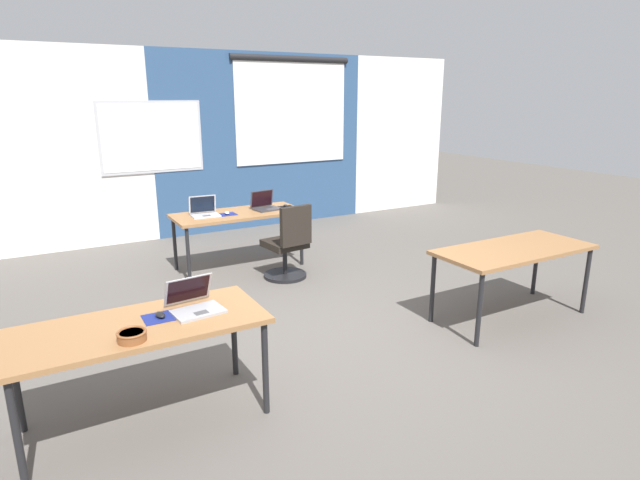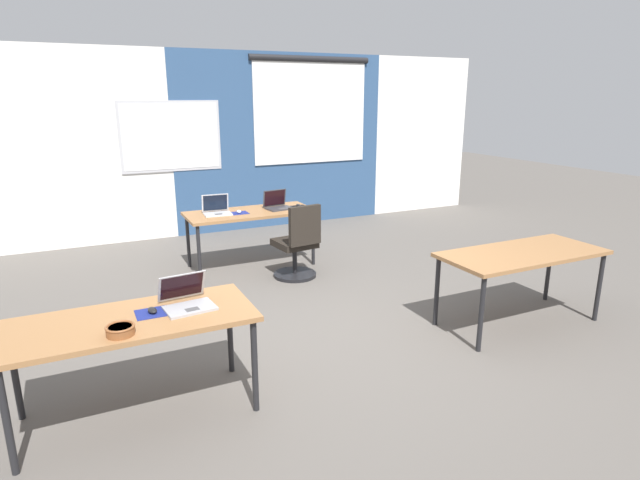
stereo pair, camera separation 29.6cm
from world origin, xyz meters
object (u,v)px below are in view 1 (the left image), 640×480
object	(u,v)px
mouse_far_left	(227,213)
snack_bowl	(132,335)
desk_near_left	(140,332)
mouse_far_right	(286,206)
desk_far_center	(238,217)
laptop_far_right	(266,205)
desk_near_right	(514,254)
mouse_near_left_inner	(160,315)
chair_far_right	(288,248)
laptop_far_left	(205,212)
laptop_near_left_inner	(195,304)

from	to	relation	value
mouse_far_left	snack_bowl	distance (m)	3.42
desk_near_left	mouse_far_right	bearing A→B (deg)	49.12
desk_far_center	mouse_far_left	world-z (taller)	mouse_far_left
laptop_far_right	desk_near_right	bearing A→B (deg)	-73.13
desk_near_right	laptop_far_right	size ratio (longest dim) A/B	4.34
mouse_near_left_inner	desk_near_left	bearing A→B (deg)	-169.00
laptop_far_right	chair_far_right	world-z (taller)	laptop_far_right
desk_far_center	laptop_far_right	distance (m)	0.40
mouse_far_right	laptop_far_left	bearing A→B (deg)	177.39
mouse_near_left_inner	snack_bowl	bearing A→B (deg)	-131.36
mouse_far_left	chair_far_right	bearing A→B (deg)	-52.15
laptop_near_left_inner	snack_bowl	size ratio (longest dim) A/B	2.04
desk_near_left	laptop_near_left_inner	bearing A→B (deg)	5.80
desk_near_right	laptop_near_left_inner	xyz separation A→B (m)	(-3.12, 0.04, 0.11)
mouse_far_right	mouse_near_left_inner	distance (m)	3.57
desk_far_center	laptop_far_right	xyz separation A→B (m)	(0.38, 0.00, 0.11)
snack_bowl	mouse_far_right	bearing A→B (deg)	50.38
mouse_far_right	mouse_near_left_inner	bearing A→B (deg)	-129.45
laptop_far_right	laptop_near_left_inner	distance (m)	3.27
chair_far_right	mouse_far_left	world-z (taller)	chair_far_right
desk_far_center	mouse_near_left_inner	xyz separation A→B (m)	(-1.61, -2.77, 0.08)
laptop_far_left	mouse_near_left_inner	world-z (taller)	laptop_far_left
laptop_far_right	mouse_near_left_inner	bearing A→B (deg)	-134.80
mouse_far_right	desk_far_center	bearing A→B (deg)	178.44
laptop_far_left	mouse_far_left	bearing A→B (deg)	-12.43
mouse_far_right	laptop_near_left_inner	xyz separation A→B (m)	(-2.03, -2.74, 0.03)
desk_near_right	laptop_far_right	bearing A→B (deg)	116.04
desk_near_left	desk_near_right	bearing A→B (deg)	0.00
desk_near_right	mouse_far_left	distance (m)	3.35
laptop_far_right	mouse_far_right	world-z (taller)	laptop_far_right
mouse_far_left	snack_bowl	bearing A→B (deg)	-119.32
laptop_far_left	mouse_far_left	size ratio (longest dim) A/B	3.17
laptop_far_right	laptop_far_left	distance (m)	0.80
laptop_near_left_inner	mouse_near_left_inner	bearing A→B (deg)	176.69
desk_far_center	snack_bowl	distance (m)	3.54
chair_far_right	desk_near_right	bearing A→B (deg)	117.04
mouse_far_right	laptop_far_left	xyz separation A→B (m)	(-1.07, 0.05, 0.03)
laptop_far_right	mouse_near_left_inner	size ratio (longest dim) A/B	3.45
desk_far_center	laptop_far_left	distance (m)	0.43
laptop_far_right	chair_far_right	size ratio (longest dim) A/B	0.40
desk_far_center	laptop_near_left_inner	size ratio (longest dim) A/B	4.43
laptop_near_left_inner	chair_far_right	bearing A→B (deg)	44.28
mouse_far_right	chair_far_right	distance (m)	0.83
laptop_far_left	mouse_near_left_inner	xyz separation A→B (m)	(-1.19, -2.80, -0.03)
mouse_far_right	laptop_far_right	bearing A→B (deg)	175.80
desk_near_left	laptop_far_left	size ratio (longest dim) A/B	4.61
desk_far_center	mouse_near_left_inner	size ratio (longest dim) A/B	14.96
mouse_near_left_inner	snack_bowl	world-z (taller)	snack_bowl
laptop_near_left_inner	snack_bowl	bearing A→B (deg)	-155.86
laptop_far_right	laptop_near_left_inner	xyz separation A→B (m)	(-1.75, -2.76, -0.00)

